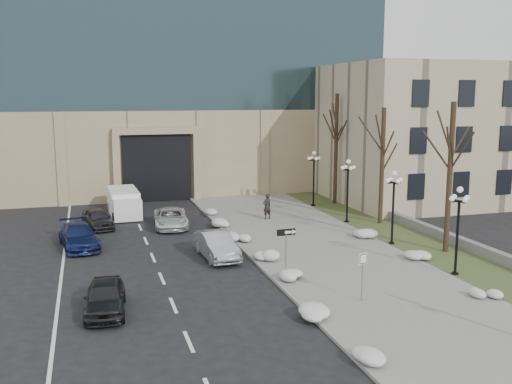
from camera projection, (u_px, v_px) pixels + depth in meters
ground at (365, 342)px, 21.88m from camera, size 160.00×160.00×0.00m
sidewalk at (312, 244)px, 36.08m from camera, size 9.00×40.00×0.12m
curb at (244, 249)px, 34.81m from camera, size 0.30×40.00×0.14m
grass_strip at (403, 237)px, 37.91m from camera, size 4.00×40.00×0.10m
stone_wall at (413, 224)px, 40.32m from camera, size 0.50×30.00×0.70m
office_tower at (158, 6)px, 59.36m from camera, size 40.00×24.70×36.00m
classical_building at (440, 131)px, 53.50m from camera, size 22.00×18.12×12.00m
car_a at (105, 297)px, 24.74m from camera, size 2.01×4.33×1.43m
car_b at (216, 245)px, 33.04m from camera, size 1.97×4.76×1.53m
car_c at (79, 236)px, 35.33m from camera, size 2.79×5.30×1.46m
car_d at (171, 218)px, 40.76m from camera, size 2.70×5.12×1.37m
car_e at (98, 219)px, 40.51m from camera, size 2.51×4.32×1.38m
pedestrian at (267, 206)px, 42.91m from camera, size 0.82×0.68×1.93m
box_truck at (124, 203)px, 44.95m from camera, size 2.39×6.26×1.96m
one_way_sign at (289, 238)px, 28.58m from camera, size 1.03×0.28×2.77m
keep_sign at (363, 267)px, 25.70m from camera, size 0.49×0.20×2.35m
snow_clump_a at (374, 360)px, 19.74m from camera, size 1.10×1.60×0.36m
snow_clump_b at (316, 311)px, 24.24m from camera, size 1.10×1.60×0.36m
snow_clump_c at (289, 277)px, 28.75m from camera, size 1.10×1.60×0.36m
snow_clump_d at (263, 257)px, 32.26m from camera, size 1.10×1.60×0.36m
snow_clump_e at (238, 238)px, 36.59m from camera, size 1.10×1.60×0.36m
snow_clump_f at (223, 223)px, 40.81m from camera, size 1.10×1.60×0.36m
snow_clump_g at (214, 211)px, 45.05m from camera, size 1.10×1.60×0.36m
snow_clump_h at (481, 292)px, 26.62m from camera, size 1.10×1.60×0.36m
snow_clump_i at (418, 257)px, 32.26m from camera, size 1.10×1.60×0.36m
snow_clump_j at (363, 234)px, 37.76m from camera, size 1.10×1.60×0.36m
lamppost_a at (458, 219)px, 29.37m from camera, size 1.18×1.18×4.76m
lamppost_b at (393, 197)px, 35.51m from camera, size 1.18×1.18×4.76m
lamppost_c at (348, 182)px, 41.65m from camera, size 1.18×1.18×4.76m
lamppost_d at (314, 171)px, 47.79m from camera, size 1.18×1.18×4.76m
tree_near at (451, 156)px, 33.30m from camera, size 3.20×3.20×9.00m
tree_mid at (383, 150)px, 40.91m from camera, size 3.20×3.20×8.50m
tree_far at (336, 133)px, 48.36m from camera, size 3.20×3.20×9.50m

